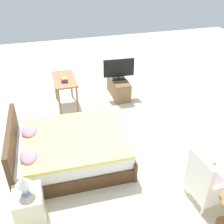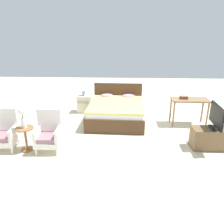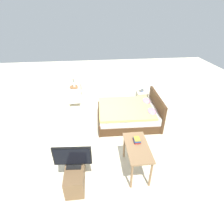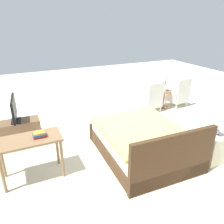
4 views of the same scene
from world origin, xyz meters
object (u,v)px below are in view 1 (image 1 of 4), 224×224
tv_stand (119,87)px  tv_flatscreen (119,69)px  table_lamp (23,183)px  vanity_desk (65,83)px  book_stack (64,80)px  bed (69,149)px  armchair_by_window_right (206,183)px  nightstand (30,208)px

tv_stand → tv_flatscreen: size_ratio=1.18×
table_lamp → vanity_desk: bearing=-16.7°
table_lamp → book_stack: table_lamp is taller
table_lamp → vanity_desk: size_ratio=0.32×
tv_stand → bed: bearing=143.5°
vanity_desk → tv_flatscreen: bearing=-83.3°
bed → armchair_by_window_right: bed is taller
table_lamp → tv_stand: bearing=-35.4°
armchair_by_window_right → tv_flatscreen: 3.78m
tv_flatscreen → book_stack: bearing=103.1°
armchair_by_window_right → table_lamp: bearing=82.2°
bed → tv_stand: bed is taller
bed → table_lamp: 1.42m
tv_flatscreen → book_stack: size_ratio=3.86×
bed → table_lamp: bearing=147.1°
armchair_by_window_right → tv_stand: 3.75m
bed → nightstand: bearing=147.1°
nightstand → tv_stand: (3.38, -2.40, -0.04)m
vanity_desk → bed: bearing=173.4°
bed → armchair_by_window_right: bearing=-127.9°
nightstand → table_lamp: (0.00, 0.00, 0.50)m
tv_stand → tv_flatscreen: tv_flatscreen is taller
tv_flatscreen → vanity_desk: tv_flatscreen is taller
armchair_by_window_right → bed: bearing=52.1°
armchair_by_window_right → vanity_desk: bearing=24.9°
tv_flatscreen → tv_stand: bearing=175.9°
table_lamp → nightstand: bearing=-90.0°
tv_flatscreen → vanity_desk: (-0.17, 1.44, -0.13)m
armchair_by_window_right → vanity_desk: size_ratio=0.88×
armchair_by_window_right → nightstand: size_ratio=1.60×
bed → tv_flatscreen: tv_flatscreen is taller
bed → nightstand: (-1.12, 0.72, -0.01)m
nightstand → tv_stand: nightstand is taller
tv_flatscreen → book_stack: tv_flatscreen is taller
tv_stand → armchair_by_window_right: bearing=-176.6°
vanity_desk → book_stack: (-0.17, 0.02, 0.16)m
bed → tv_flatscreen: (2.27, -1.68, 0.48)m
armchair_by_window_right → nightstand: (0.36, 2.62, -0.09)m
tv_flatscreen → vanity_desk: 1.45m
nightstand → book_stack: (3.05, -0.94, 0.53)m
bed → vanity_desk: (2.10, -0.24, 0.36)m
book_stack → bed: bearing=173.4°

